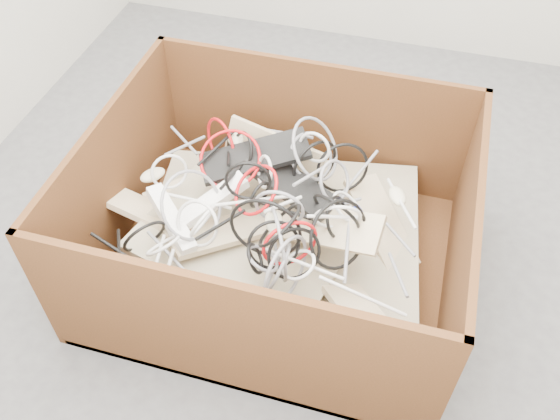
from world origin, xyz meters
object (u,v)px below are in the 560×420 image
(power_strip_left, at_px, (208,204))
(power_strip_right, at_px, (171,219))
(vga_plug, at_px, (357,213))
(cardboard_box, at_px, (274,241))

(power_strip_left, height_order, power_strip_right, power_strip_left)
(power_strip_left, distance_m, vga_plug, 0.52)
(power_strip_right, xyz_separation_m, vga_plug, (0.61, 0.19, 0.01))
(cardboard_box, bearing_deg, power_strip_right, -153.74)
(cardboard_box, distance_m, power_strip_right, 0.41)
(cardboard_box, height_order, power_strip_left, cardboard_box)
(power_strip_left, bearing_deg, cardboard_box, -32.33)
(cardboard_box, xyz_separation_m, power_strip_left, (-0.22, -0.07, 0.21))
(power_strip_left, relative_size, vga_plug, 7.01)
(power_strip_right, bearing_deg, vga_plug, 60.38)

